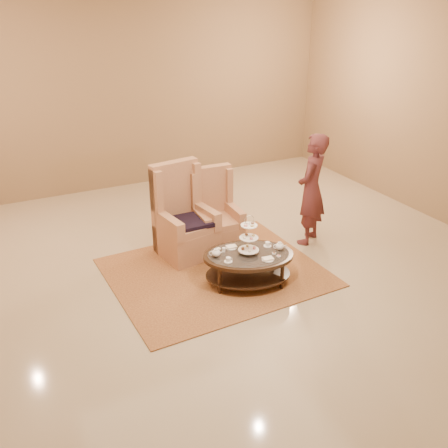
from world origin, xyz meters
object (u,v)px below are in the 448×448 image
person (311,190)px  armchair_right (215,220)px  armchair_left (183,224)px  tea_table (248,259)px

person → armchair_right: bearing=-57.4°
armchair_left → person: 1.94m
tea_table → person: person is taller
armchair_left → tea_table: bearing=-78.3°
armchair_left → person: (1.84, -0.49, 0.39)m
armchair_right → person: person is taller
armchair_left → person: person is taller
armchair_left → person: size_ratio=0.80×
tea_table → armchair_right: bearing=104.1°
tea_table → armchair_right: (0.09, 1.19, 0.04)m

